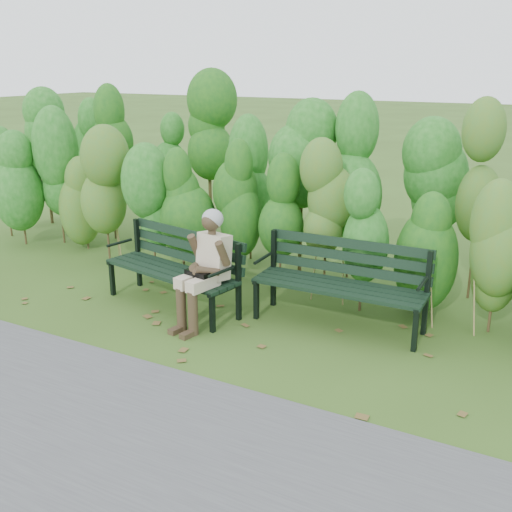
% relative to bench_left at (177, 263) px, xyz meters
% --- Properties ---
extents(ground, '(80.00, 80.00, 0.00)m').
position_rel_bench_left_xyz_m(ground, '(1.03, -0.37, -0.51)').
color(ground, '#35501B').
extents(footpath, '(60.00, 2.50, 0.01)m').
position_rel_bench_left_xyz_m(footpath, '(1.03, -2.57, -0.50)').
color(footpath, '#474749').
rests_on(footpath, ground).
extents(hedge_band, '(11.04, 1.67, 2.42)m').
position_rel_bench_left_xyz_m(hedge_band, '(1.03, 1.49, 0.75)').
color(hedge_band, '#47381E').
rests_on(hedge_band, ground).
extents(leaf_litter, '(5.46, 2.14, 0.01)m').
position_rel_bench_left_xyz_m(leaf_litter, '(1.51, -0.60, -0.51)').
color(leaf_litter, brown).
rests_on(leaf_litter, ground).
extents(bench_left, '(1.80, 0.89, 0.86)m').
position_rel_bench_left_xyz_m(bench_left, '(0.00, 0.00, 0.00)').
color(bench_left, black).
rests_on(bench_left, ground).
extents(bench_right, '(1.81, 0.62, 0.90)m').
position_rel_bench_left_xyz_m(bench_right, '(1.84, 0.39, 0.02)').
color(bench_right, black).
rests_on(bench_right, ground).
extents(seated_woman, '(0.51, 0.75, 1.24)m').
position_rel_bench_left_xyz_m(seated_woman, '(0.58, -0.30, 0.19)').
color(seated_woman, tan).
rests_on(seated_woman, ground).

